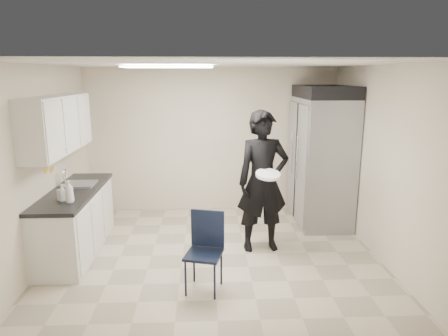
{
  "coord_description": "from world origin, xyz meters",
  "views": [
    {
      "loc": [
        -0.1,
        -5.19,
        2.46
      ],
      "look_at": [
        0.14,
        0.2,
        1.2
      ],
      "focal_mm": 32.0,
      "sensor_mm": 36.0,
      "label": 1
    }
  ],
  "objects_px": {
    "folding_chair": "(204,255)",
    "man_tuxedo": "(263,182)",
    "commercial_fridge": "(321,161)",
    "lower_counter": "(76,223)"
  },
  "relations": [
    {
      "from": "commercial_fridge",
      "to": "folding_chair",
      "type": "xyz_separation_m",
      "value": [
        -1.97,
        -2.22,
        -0.6
      ]
    },
    {
      "from": "commercial_fridge",
      "to": "man_tuxedo",
      "type": "bearing_deg",
      "value": -136.31
    },
    {
      "from": "folding_chair",
      "to": "lower_counter",
      "type": "bearing_deg",
      "value": 162.45
    },
    {
      "from": "man_tuxedo",
      "to": "lower_counter",
      "type": "bearing_deg",
      "value": 172.55
    },
    {
      "from": "folding_chair",
      "to": "man_tuxedo",
      "type": "bearing_deg",
      "value": 68.52
    },
    {
      "from": "commercial_fridge",
      "to": "man_tuxedo",
      "type": "height_order",
      "value": "commercial_fridge"
    },
    {
      "from": "commercial_fridge",
      "to": "folding_chair",
      "type": "relative_size",
      "value": 2.34
    },
    {
      "from": "commercial_fridge",
      "to": "lower_counter",
      "type": "bearing_deg",
      "value": -164.12
    },
    {
      "from": "folding_chair",
      "to": "man_tuxedo",
      "type": "relative_size",
      "value": 0.45
    },
    {
      "from": "folding_chair",
      "to": "man_tuxedo",
      "type": "xyz_separation_m",
      "value": [
        0.83,
        1.13,
        0.55
      ]
    }
  ]
}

